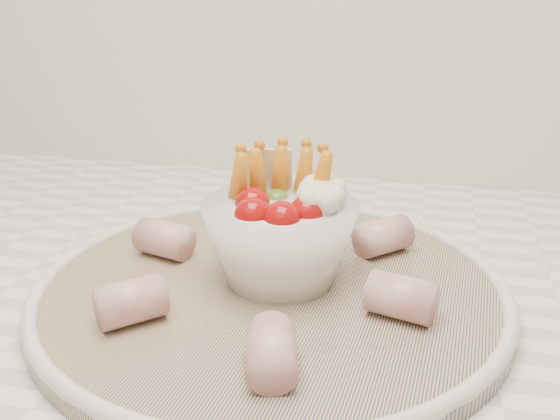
# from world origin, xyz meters

# --- Properties ---
(serving_platter) EXTENTS (0.41, 0.41, 0.02)m
(serving_platter) POSITION_xyz_m (0.11, 1.41, 0.93)
(serving_platter) COLOR navy
(serving_platter) RESTS_ON kitchen_counter
(veggie_bowl) EXTENTS (0.13, 0.13, 0.11)m
(veggie_bowl) POSITION_xyz_m (0.12, 1.42, 0.98)
(veggie_bowl) COLOR white
(veggie_bowl) RESTS_ON serving_platter
(cured_meat_rolls) EXTENTS (0.26, 0.29, 0.03)m
(cured_meat_rolls) POSITION_xyz_m (0.11, 1.41, 0.95)
(cured_meat_rolls) COLOR #B55258
(cured_meat_rolls) RESTS_ON serving_platter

